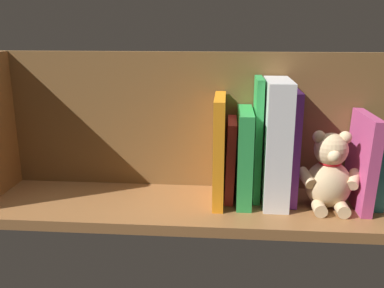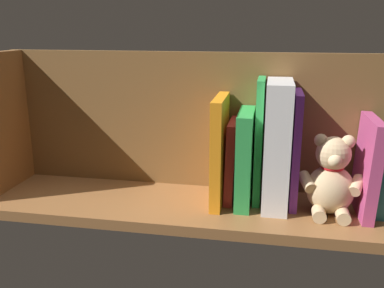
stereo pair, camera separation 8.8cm
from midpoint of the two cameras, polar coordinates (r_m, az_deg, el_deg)
The scene contains 12 objects.
ground_plane at distance 92.58cm, azimuth 2.75°, elevation -8.28°, with size 90.92×24.40×2.20cm, color brown.
shelf_back_panel at distance 96.84cm, azimuth 3.70°, elevation 3.08°, with size 90.92×1.50×30.82cm, color brown.
shelf_side_divider at distance 102.40cm, azimuth -22.00°, elevation 2.65°, with size 2.40×18.40×30.82cm, color brown.
book_0 at distance 94.86cm, azimuth 26.24°, elevation -3.19°, with size 2.40×11.87×16.84cm, color teal.
book_1 at distance 92.37cm, azimuth 24.97°, elevation -2.74°, with size 2.18×15.00×19.19cm, color #B23F72.
teddy_bear at distance 89.67cm, azimuth 20.85°, elevation -4.50°, with size 13.11×10.29×16.15cm.
book_2 at distance 90.78cm, azimuth 16.35°, elevation -0.70°, with size 1.53×11.66×23.70cm, color purple.
dictionary_thick_white at distance 88.87cm, azimuth 14.12°, elevation -0.15°, with size 5.07×14.18×25.90cm, color white.
book_3 at distance 90.72cm, azimuth 11.73°, elevation 0.37°, with size 1.51×10.14×26.05cm, color green.
book_4 at distance 89.70cm, azimuth 9.91°, elevation -1.85°, with size 3.06×14.07×19.61cm, color green.
book_5 at distance 91.51cm, azimuth 8.11°, elevation -2.22°, with size 1.83×11.15×17.19cm, color red.
book_6 at distance 89.11cm, azimuth 6.55°, elevation -0.88°, with size 2.22×14.83×22.45cm, color orange.
Camera 2 is at (-15.72, 83.34, 36.29)cm, focal length 39.87 mm.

